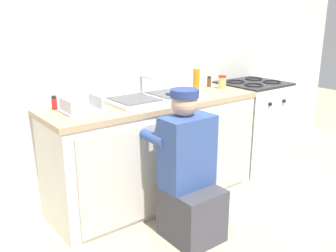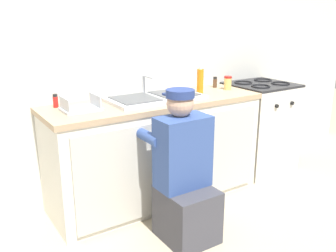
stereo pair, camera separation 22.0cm
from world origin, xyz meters
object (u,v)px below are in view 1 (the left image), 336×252
at_px(sink_double_basin, 153,98).
at_px(spice_bottle_pepper, 209,82).
at_px(plumber_person, 189,179).
at_px(dish_rack_tray, 82,109).
at_px(stove_range, 251,124).
at_px(condiment_jar, 222,82).
at_px(soap_bottle_orange, 196,80).
at_px(spice_bottle_red, 54,103).

xyz_separation_m(sink_double_basin, spice_bottle_pepper, (0.77, 0.15, 0.03)).
xyz_separation_m(plumber_person, dish_rack_tray, (-0.51, 0.64, 0.47)).
bearing_deg(dish_rack_tray, plumber_person, -51.48).
height_order(stove_range, plumber_person, plumber_person).
distance_m(spice_bottle_pepper, dish_rack_tray, 1.44).
height_order(stove_range, spice_bottle_pepper, spice_bottle_pepper).
bearing_deg(dish_rack_tray, sink_double_basin, 0.91).
bearing_deg(stove_range, condiment_jar, 179.66).
bearing_deg(dish_rack_tray, soap_bottle_orange, 0.87).
distance_m(spice_bottle_pepper, soap_bottle_orange, 0.33).
height_order(plumber_person, spice_bottle_red, plumber_person).
distance_m(stove_range, spice_bottle_red, 2.12).
xyz_separation_m(stove_range, dish_rack_tray, (-1.92, -0.01, 0.47)).
relative_size(condiment_jar, soap_bottle_orange, 0.51).
xyz_separation_m(spice_bottle_red, condiment_jar, (1.59, -0.19, 0.01)).
distance_m(plumber_person, spice_bottle_pepper, 1.31).
relative_size(plumber_person, condiment_jar, 8.63).
relative_size(soap_bottle_orange, dish_rack_tray, 0.89).
relative_size(sink_double_basin, condiment_jar, 6.25).
relative_size(stove_range, condiment_jar, 7.27).
bearing_deg(sink_double_basin, plumber_person, -102.97).
bearing_deg(soap_bottle_orange, condiment_jar, -1.13).
height_order(sink_double_basin, spice_bottle_red, sink_double_basin).
xyz_separation_m(sink_double_basin, soap_bottle_orange, (0.48, 0.01, 0.09)).
bearing_deg(sink_double_basin, dish_rack_tray, -179.09).
relative_size(spice_bottle_pepper, soap_bottle_orange, 0.42).
distance_m(stove_range, soap_bottle_orange, 0.96).
height_order(sink_double_basin, dish_rack_tray, sink_double_basin).
distance_m(spice_bottle_red, dish_rack_tray, 0.24).
xyz_separation_m(sink_double_basin, spice_bottle_red, (-0.78, 0.19, 0.03)).
relative_size(plumber_person, spice_bottle_red, 10.52).
relative_size(sink_double_basin, dish_rack_tray, 2.86).
relative_size(sink_double_basin, plumber_person, 0.72).
height_order(spice_bottle_pepper, soap_bottle_orange, soap_bottle_orange).
relative_size(stove_range, dish_rack_tray, 3.32).
bearing_deg(sink_double_basin, spice_bottle_pepper, 10.63).
xyz_separation_m(sink_double_basin, stove_range, (1.27, -0.00, -0.46)).
bearing_deg(soap_bottle_orange, sink_double_basin, -179.17).
bearing_deg(condiment_jar, dish_rack_tray, -179.57).
relative_size(stove_range, plumber_person, 0.84).
xyz_separation_m(plumber_person, spice_bottle_red, (-0.63, 0.83, 0.49)).
distance_m(sink_double_basin, soap_bottle_orange, 0.49).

